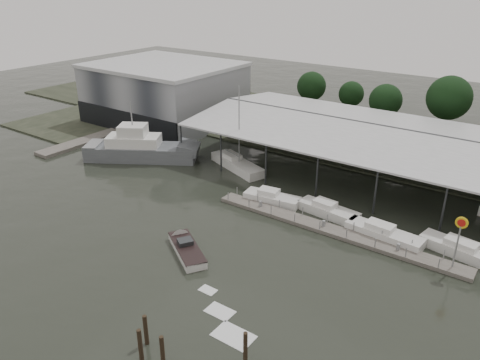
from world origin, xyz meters
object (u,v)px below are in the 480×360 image
Objects in this scene: shell_fuel_sign at (459,233)px; grey_trawler at (142,149)px; white_sailboat at (236,164)px; speedboat_underway at (185,247)px.

grey_trawler reaches higher than shell_fuel_sign.
shell_fuel_sign is 31.95m from white_sailboat.
grey_trawler is at bearing -138.16° from white_sailboat.
shell_fuel_sign is 0.46× the size of white_sailboat.
grey_trawler is at bearing -2.50° from speedboat_underway.
speedboat_underway is (-22.21, -11.65, -3.53)m from shell_fuel_sign.
shell_fuel_sign is 25.32m from speedboat_underway.
grey_trawler is at bearing 175.60° from shell_fuel_sign.
shell_fuel_sign is at bearing 5.23° from white_sailboat.
white_sailboat is at bearing -10.61° from grey_trawler.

